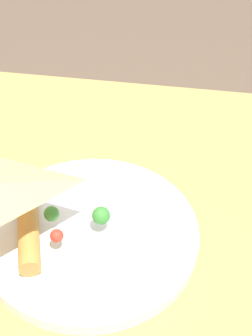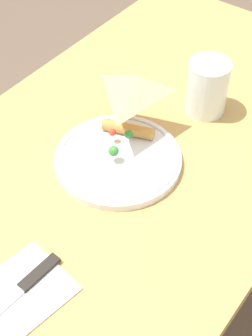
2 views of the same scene
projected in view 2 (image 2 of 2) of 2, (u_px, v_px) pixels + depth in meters
name	position (u px, v px, depth m)	size (l,w,h in m)	color
ground_plane	(131.00, 319.00, 1.59)	(6.00, 6.00, 0.00)	brown
dining_table	(133.00, 184.00, 1.13)	(1.25, 0.68, 0.74)	tan
plate_pizza	(118.00, 156.00, 1.01)	(0.25, 0.25, 0.05)	white
milk_glass	(207.00, 88.00, 1.08)	(0.09, 0.09, 0.12)	white
napkin_folded	(9.00, 301.00, 0.81)	(0.21, 0.15, 0.00)	white
butter_knife	(14.00, 295.00, 0.81)	(0.21, 0.03, 0.01)	black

